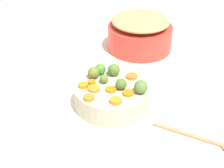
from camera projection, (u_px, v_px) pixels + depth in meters
The scene contains 20 objects.
tabletop at pixel (113, 110), 1.13m from camera, with size 2.40×2.40×0.02m, color silver.
serving_bowl_carrots at pixel (112, 96), 1.12m from camera, with size 0.25×0.25×0.07m, color #B6B293.
metal_pot at pixel (140, 37), 1.45m from camera, with size 0.27×0.27×0.10m, color red.
stuffing_mound at pixel (141, 21), 1.40m from camera, with size 0.24×0.24×0.05m, color tan.
carrot_slice_0 at pixel (89, 98), 1.04m from camera, with size 0.03×0.03×0.01m, color orange.
carrot_slice_1 at pixel (132, 76), 1.14m from camera, with size 0.04×0.04×0.01m, color orange.
carrot_slice_2 at pixel (83, 85), 1.09m from camera, with size 0.03×0.03×0.01m, color orange.
carrot_slice_3 at pixel (92, 82), 1.11m from camera, with size 0.03×0.03×0.01m, color orange.
carrot_slice_4 at pixel (111, 89), 1.08m from camera, with size 0.03×0.03×0.01m, color orange.
carrot_slice_5 at pixel (128, 93), 1.06m from camera, with size 0.03×0.03×0.01m, color orange.
carrot_slice_6 at pixel (94, 89), 1.08m from camera, with size 0.04×0.04×0.01m, color orange.
carrot_slice_7 at pixel (116, 101), 1.02m from camera, with size 0.04×0.04×0.01m, color orange.
brussels_sprout_0 at pixel (103, 79), 1.11m from camera, with size 0.03×0.03×0.03m, color #5B7434.
brussels_sprout_1 at pixel (114, 70), 1.14m from camera, with size 0.04×0.04×0.04m, color #54722C.
brussels_sprout_2 at pixel (121, 84), 1.08m from camera, with size 0.04×0.04×0.04m, color #486B27.
brussels_sprout_3 at pixel (100, 69), 1.15m from camera, with size 0.04×0.04×0.04m, color #43882E.
brussels_sprout_4 at pixel (94, 73), 1.13m from camera, with size 0.04×0.04×0.04m, color olive.
brussels_sprout_5 at pixel (141, 87), 1.06m from camera, with size 0.04×0.04×0.04m, color #557538.
wooden_spoon at pixel (221, 145), 0.97m from camera, with size 0.27×0.16×0.01m.
casserole_dish at pixel (12, 75), 1.21m from camera, with size 0.22×0.22×0.08m, color white.
Camera 1 is at (-0.73, 0.52, 0.70)m, focal length 54.74 mm.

